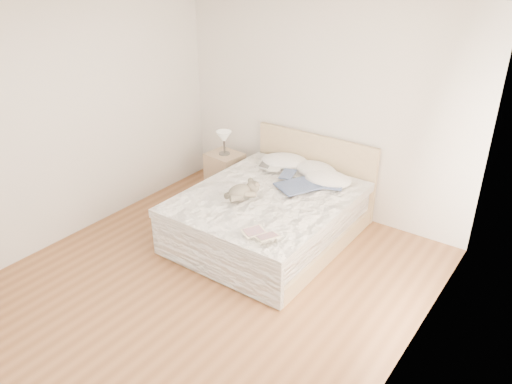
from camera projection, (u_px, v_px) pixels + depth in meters
floor at (207, 286)px, 5.15m from camera, size 4.00×4.50×0.00m
ceiling at (191, 10)px, 3.94m from camera, size 4.00×4.50×0.00m
wall_back at (321, 107)px, 6.18m from camera, size 4.00×0.02×2.70m
wall_left at (66, 124)px, 5.59m from camera, size 0.02×4.50×2.70m
wall_right at (414, 233)px, 3.50m from camera, size 0.02×4.50×2.70m
window at (429, 203)px, 3.68m from camera, size 0.02×1.30×1.10m
bed at (272, 214)px, 5.88m from camera, size 1.72×2.14×1.00m
nightstand at (225, 172)px, 7.01m from camera, size 0.49×0.44×0.56m
table_lamp at (224, 138)px, 6.77m from camera, size 0.23×0.23×0.33m
pillow_left at (284, 161)px, 6.45m from camera, size 0.73×0.64×0.18m
pillow_middle at (317, 171)px, 6.18m from camera, size 0.69×0.57×0.18m
pillow_right at (328, 179)px, 5.96m from camera, size 0.62×0.47×0.17m
blouse at (301, 185)px, 5.84m from camera, size 0.80×0.82×0.02m
photo_book at (270, 167)px, 6.30m from camera, size 0.38×0.32×0.02m
childrens_book at (260, 235)px, 4.85m from camera, size 0.39×0.34×0.02m
teddy_bear at (240, 197)px, 5.52m from camera, size 0.34×0.41×0.19m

